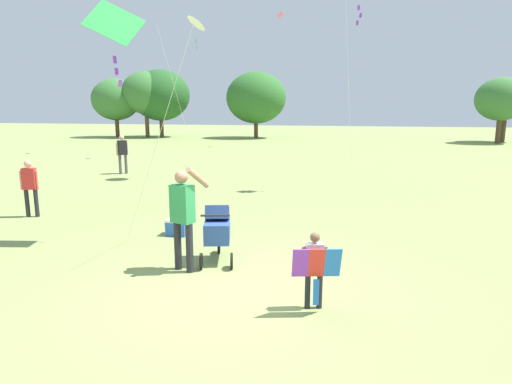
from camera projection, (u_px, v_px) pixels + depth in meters
ground_plane at (229, 289)px, 6.61m from camera, size 120.00×120.00×0.00m
treeline_distant at (257, 97)px, 37.65m from camera, size 45.19×6.10×6.10m
child_with_butterfly_kite at (315, 264)px, 5.84m from camera, size 0.66×0.42×1.08m
person_adult_flyer at (183, 211)px, 7.18m from camera, size 0.66×0.51×1.79m
stroller at (217, 228)px, 7.72m from camera, size 0.69×1.12×1.03m
kite_adult_black at (116, 28)px, 8.16m from camera, size 2.53×1.47×4.75m
kite_green_novelty at (196, 24)px, 15.81m from camera, size 1.53×1.66×5.98m
person_red_shirt at (122, 151)px, 17.93m from camera, size 0.39×0.41×1.61m
person_sitting_far at (30, 184)px, 10.83m from camera, size 0.45×0.28×1.44m
cooler_box at (177, 227)px, 9.40m from camera, size 0.45×0.33×0.35m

